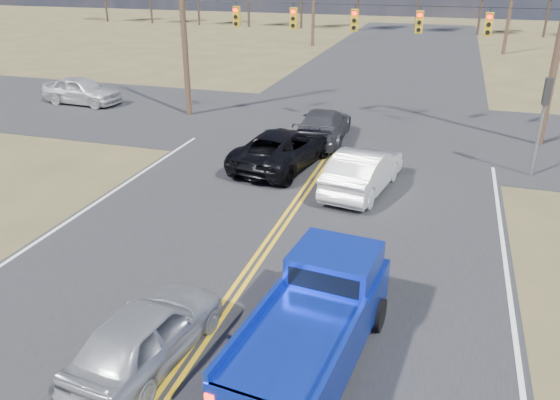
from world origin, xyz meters
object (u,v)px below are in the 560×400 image
(pickup_truck, at_px, (315,321))
(black_suv, at_px, (283,148))
(silver_suv, at_px, (147,333))
(white_car_queue, at_px, (363,170))
(dgrey_car_queue, at_px, (323,125))
(cross_car_west, at_px, (82,90))

(pickup_truck, bearing_deg, black_suv, 116.31)
(black_suv, bearing_deg, silver_suv, 103.32)
(silver_suv, distance_m, black_suv, 12.45)
(white_car_queue, relative_size, dgrey_car_queue, 0.92)
(pickup_truck, height_order, white_car_queue, pickup_truck)
(silver_suv, bearing_deg, cross_car_west, -44.88)
(dgrey_car_queue, bearing_deg, silver_suv, 86.88)
(cross_car_west, bearing_deg, black_suv, -110.58)
(black_suv, relative_size, dgrey_car_queue, 1.06)
(pickup_truck, relative_size, dgrey_car_queue, 1.07)
(black_suv, bearing_deg, dgrey_car_queue, -92.12)
(black_suv, bearing_deg, pickup_truck, 119.87)
(pickup_truck, relative_size, black_suv, 1.00)
(black_suv, relative_size, cross_car_west, 1.18)
(pickup_truck, height_order, cross_car_west, pickup_truck)
(white_car_queue, height_order, cross_car_west, cross_car_west)
(white_car_queue, bearing_deg, pickup_truck, 102.80)
(pickup_truck, xyz_separation_m, cross_car_west, (-18.74, 18.06, -0.18))
(silver_suv, xyz_separation_m, cross_car_west, (-15.36, 19.13, 0.11))
(silver_suv, bearing_deg, white_car_queue, -98.22)
(silver_suv, height_order, black_suv, black_suv)
(white_car_queue, bearing_deg, dgrey_car_queue, -53.66)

